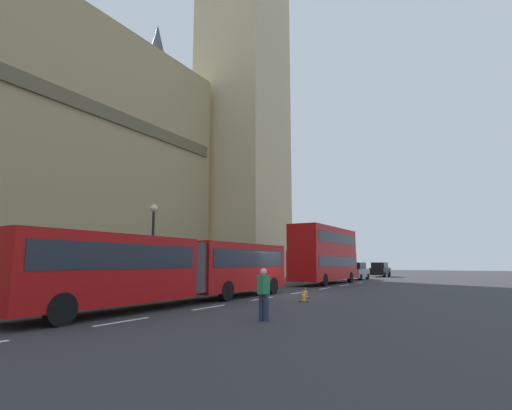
{
  "coord_description": "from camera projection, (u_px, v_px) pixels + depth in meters",
  "views": [
    {
      "loc": [
        -20.54,
        -10.2,
        1.89
      ],
      "look_at": [
        4.81,
        4.56,
        6.19
      ],
      "focal_mm": 27.39,
      "sensor_mm": 36.0,
      "label": 1
    }
  ],
  "objects": [
    {
      "name": "traffic_cone_middle",
      "position": [
        306.0,
        293.0,
        20.76
      ],
      "size": [
        0.36,
        0.36,
        0.58
      ],
      "color": "black",
      "rests_on": "ground_plane"
    },
    {
      "name": "street_lamp",
      "position": [
        153.0,
        242.0,
        22.75
      ],
      "size": [
        0.44,
        0.44,
        5.27
      ],
      "color": "black",
      "rests_on": "ground_plane"
    },
    {
      "name": "ground_plane",
      "position": [
        282.0,
        295.0,
        22.36
      ],
      "size": [
        160.0,
        160.0,
        0.0
      ],
      "primitive_type": "plane",
      "color": "#333335"
    },
    {
      "name": "traffic_cone_west",
      "position": [
        304.0,
        296.0,
        18.85
      ],
      "size": [
        0.36,
        0.36,
        0.58
      ],
      "color": "black",
      "rests_on": "ground_plane"
    },
    {
      "name": "double_decker_bus",
      "position": [
        325.0,
        253.0,
        34.53
      ],
      "size": [
        10.75,
        2.54,
        4.9
      ],
      "color": "#B20F0F",
      "rests_on": "ground_plane"
    },
    {
      "name": "pedestrian_near_cones",
      "position": [
        264.0,
        292.0,
        12.77
      ],
      "size": [
        0.42,
        0.36,
        1.69
      ],
      "color": "#262D4C",
      "rests_on": "ground_plane"
    },
    {
      "name": "lane_centre_marking",
      "position": [
        282.0,
        295.0,
        22.33
      ],
      "size": [
        34.4,
        0.16,
        0.01
      ],
      "color": "silver",
      "rests_on": "ground_plane"
    },
    {
      "name": "articulated_bus",
      "position": [
        182.0,
        265.0,
        18.1
      ],
      "size": [
        16.51,
        2.54,
        2.9
      ],
      "color": "#B20F0F",
      "rests_on": "ground_plane"
    },
    {
      "name": "sedan_trailing",
      "position": [
        380.0,
        270.0,
        51.14
      ],
      "size": [
        4.4,
        1.86,
        1.85
      ],
      "color": "black",
      "rests_on": "ground_plane"
    },
    {
      "name": "sedan_lead",
      "position": [
        356.0,
        271.0,
        42.76
      ],
      "size": [
        4.4,
        1.86,
        1.85
      ],
      "color": "gray",
      "rests_on": "ground_plane"
    }
  ]
}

